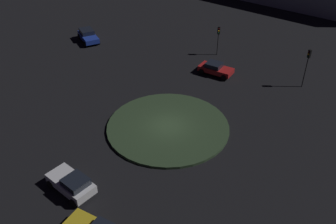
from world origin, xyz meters
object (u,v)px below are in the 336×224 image
object	(u,v)px
car_white	(72,183)
car_red	(215,69)
traffic_light_northwest	(218,35)
car_blue	(88,36)
traffic_light_north	(308,61)

from	to	relation	value
car_white	car_red	xyz separation A→B (m)	(-12.71, 18.42, -0.06)
traffic_light_northwest	car_blue	bearing A→B (deg)	-82.40
car_red	traffic_light_north	world-z (taller)	traffic_light_north
car_blue	traffic_light_north	bearing A→B (deg)	37.39
car_white	traffic_light_north	size ratio (longest dim) A/B	0.98
car_blue	traffic_light_northwest	distance (m)	17.89
traffic_light_northwest	traffic_light_north	distance (m)	11.71
car_blue	traffic_light_north	distance (m)	28.67
car_red	traffic_light_northwest	size ratio (longest dim) A/B	1.12
car_white	car_red	world-z (taller)	car_white
car_blue	traffic_light_north	world-z (taller)	traffic_light_north
car_red	traffic_light_north	size ratio (longest dim) A/B	0.95
traffic_light_northwest	car_red	bearing A→B (deg)	13.35
car_white	car_blue	size ratio (longest dim) A/B	0.98
car_red	traffic_light_north	bearing A→B (deg)	14.46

